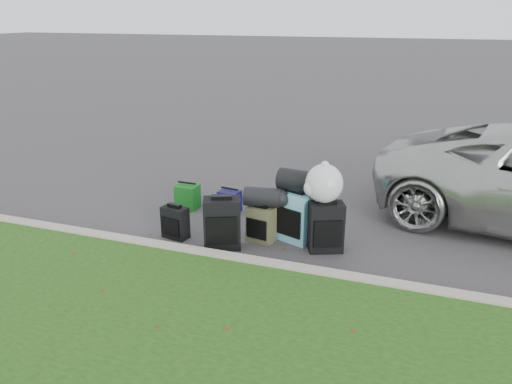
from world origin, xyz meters
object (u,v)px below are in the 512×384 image
(suitcase_olive, at_px, (261,224))
(tote_green, at_px, (188,197))
(tote_navy, at_px, (230,201))
(suitcase_large_black_left, at_px, (222,223))
(suitcase_small_black, at_px, (175,222))
(suitcase_teal, at_px, (295,217))
(suitcase_large_black_right, at_px, (326,227))

(suitcase_olive, xyz_separation_m, tote_green, (-1.49, 0.76, -0.05))
(tote_green, distance_m, tote_navy, 0.69)
(suitcase_large_black_left, bearing_deg, suitcase_small_black, 151.76)
(suitcase_large_black_left, height_order, tote_navy, suitcase_large_black_left)
(suitcase_small_black, distance_m, suitcase_large_black_left, 0.74)
(suitcase_teal, bearing_deg, suitcase_large_black_right, 0.31)
(suitcase_large_black_left, distance_m, tote_navy, 1.28)
(suitcase_large_black_left, bearing_deg, tote_green, 111.09)
(tote_green, height_order, tote_navy, tote_green)
(suitcase_olive, bearing_deg, tote_green, 163.84)
(suitcase_large_black_left, relative_size, suitcase_teal, 0.99)
(tote_navy, bearing_deg, suitcase_large_black_right, -19.02)
(suitcase_small_black, distance_m, suitcase_teal, 1.64)
(suitcase_large_black_left, xyz_separation_m, tote_navy, (-0.39, 1.21, -0.17))
(suitcase_olive, height_order, tote_green, suitcase_olive)
(suitcase_small_black, bearing_deg, suitcase_teal, 27.20)
(suitcase_small_black, relative_size, tote_green, 1.17)
(suitcase_olive, relative_size, tote_green, 1.28)
(suitcase_large_black_left, distance_m, suitcase_large_black_right, 1.35)
(suitcase_olive, distance_m, suitcase_large_black_right, 0.88)
(suitcase_olive, distance_m, tote_navy, 1.18)
(suitcase_small_black, distance_m, suitcase_large_black_right, 2.05)
(suitcase_large_black_left, distance_m, tote_green, 1.56)
(suitcase_teal, xyz_separation_m, suitcase_large_black_right, (0.46, -0.17, -0.02))
(suitcase_teal, relative_size, suitcase_large_black_right, 1.05)
(suitcase_teal, bearing_deg, suitcase_small_black, -142.65)
(suitcase_small_black, distance_m, suitcase_olive, 1.18)
(suitcase_teal, bearing_deg, suitcase_olive, -135.91)
(suitcase_small_black, xyz_separation_m, suitcase_teal, (1.57, 0.47, 0.12))
(suitcase_small_black, height_order, suitcase_large_black_right, suitcase_large_black_right)
(suitcase_olive, relative_size, suitcase_large_black_right, 0.75)
(suitcase_large_black_right, bearing_deg, suitcase_teal, 136.60)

